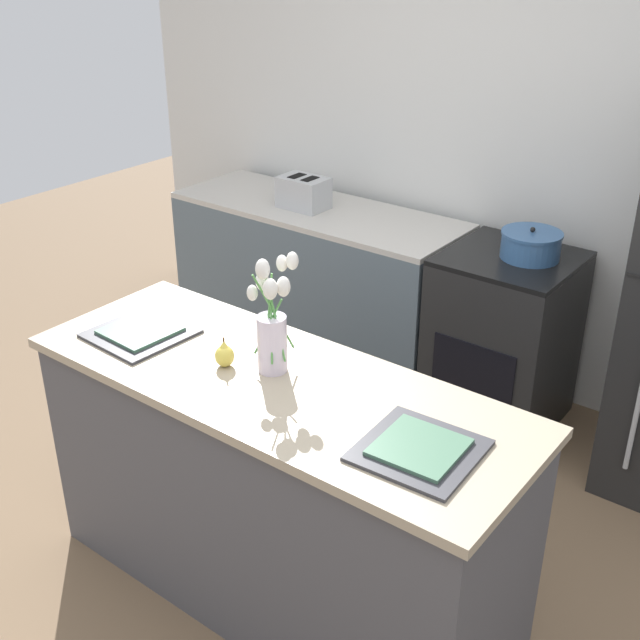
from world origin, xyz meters
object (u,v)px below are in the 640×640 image
toaster (303,193)px  plate_setting_left (140,332)px  pear_figurine (225,355)px  plate_setting_right (419,449)px  stove_range (502,339)px  cooking_pot (531,245)px  flower_vase (272,325)px

toaster → plate_setting_left: bearing=-72.1°
pear_figurine → plate_setting_left: 0.41m
plate_setting_right → stove_range: bearing=106.6°
plate_setting_right → pear_figurine: bearing=178.3°
pear_figurine → cooking_pot: 1.71m
flower_vase → toaster: 1.86m
stove_range → flower_vase: (-0.14, -1.56, 0.66)m
pear_figurine → cooking_pot: bearing=77.7°
plate_setting_left → flower_vase: bearing=10.4°
pear_figurine → plate_setting_right: pear_figurine is taller
plate_setting_right → cooking_pot: cooking_pot is taller
pear_figurine → plate_setting_left: bearing=-176.8°
pear_figurine → toaster: (-0.93, 1.59, -0.01)m
flower_vase → cooking_pot: flower_vase is taller
stove_range → plate_setting_right: bearing=-73.4°
flower_vase → pear_figurine: flower_vase is taller
plate_setting_left → toaster: (-0.52, 1.61, 0.03)m
flower_vase → pear_figurine: size_ratio=3.80×
flower_vase → pear_figurine: (-0.15, -0.08, -0.13)m
cooking_pot → stove_range: bearing=-157.2°
flower_vase → pear_figurine: bearing=-152.1°
flower_vase → cooking_pot: 1.61m
plate_setting_left → cooking_pot: 1.86m
flower_vase → plate_setting_left: size_ratio=1.21×
plate_setting_right → toaster: 2.35m
pear_figurine → stove_range: bearing=79.9°
toaster → cooking_pot: 1.29m
pear_figurine → plate_setting_right: bearing=-1.7°
toaster → cooking_pot: bearing=3.3°
plate_setting_left → plate_setting_right: same height
flower_vase → cooking_pot: (0.21, 1.59, -0.16)m
flower_vase → plate_setting_left: 0.59m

